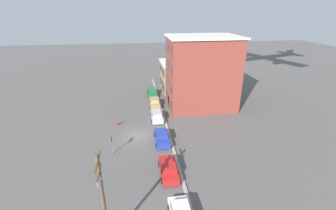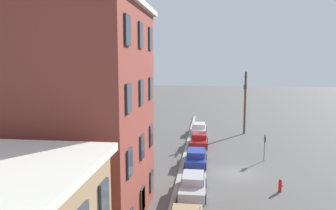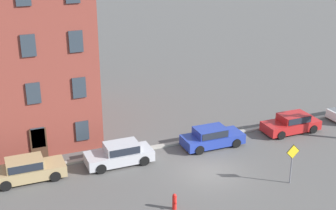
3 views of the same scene
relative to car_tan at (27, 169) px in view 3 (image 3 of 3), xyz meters
name	(u,v)px [view 3 (image 3 of 3)]	position (x,y,z in m)	size (l,w,h in m)	color
ground_plane	(209,171)	(10.77, -3.38, -0.75)	(200.00, 200.00, 0.00)	#565451
kerb_strip	(180,143)	(10.77, 1.12, -0.67)	(56.00, 0.36, 0.16)	#9E998E
apartment_midblock	(20,47)	(1.09, 8.46, 5.65)	(9.37, 12.20, 12.77)	brown
car_tan	(27,169)	(0.00, 0.00, 0.00)	(4.40, 1.92, 1.43)	tan
car_silver	(120,153)	(5.89, -0.14, 0.00)	(4.40, 1.92, 1.43)	#B7B7BC
car_blue	(212,136)	(12.67, -0.11, 0.00)	(4.40, 1.92, 1.43)	#233899
car_red	(292,123)	(19.46, -0.19, 0.00)	(4.40, 1.92, 1.43)	#B21E1E
caution_sign	(292,158)	(14.68, -6.57, 0.98)	(0.94, 0.08, 2.60)	slate
fire_hydrant	(174,201)	(7.06, -6.46, -0.27)	(0.24, 0.34, 0.96)	red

